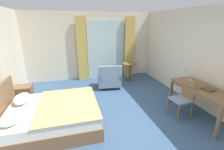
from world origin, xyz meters
The scene contains 14 objects.
ground centered at (0.00, 0.00, -0.05)m, with size 5.65×7.04×0.10m, color #38567A.
wall_back centered at (0.00, 3.26, 1.32)m, with size 5.25×0.12×2.64m, color beige.
wall_right centered at (2.57, 0.00, 1.32)m, with size 0.12×6.64×2.64m, color beige.
balcony_glass_door centered at (0.61, 3.18, 1.16)m, with size 1.53×0.02×2.32m, color silver.
curtain_panel_left centered at (-0.38, 3.08, 1.23)m, with size 0.38×0.10×2.47m, color tan.
curtain_panel_right centered at (1.60, 3.08, 1.23)m, with size 0.40×0.10×2.47m, color tan.
bed centered at (-1.38, 0.17, 0.28)m, with size 2.00×1.64×1.02m.
nightstand centered at (-2.22, 1.50, 0.26)m, with size 0.47×0.41×0.53m.
writing_desk centered at (2.12, -0.39, 0.68)m, with size 0.65×1.57×0.77m.
desk_chair centered at (1.73, -0.24, 0.52)m, with size 0.46×0.44×0.92m.
desk_lamp centered at (2.08, 0.18, 1.03)m, with size 0.25×0.29×0.42m.
closed_book centered at (2.14, -0.50, 0.78)m, with size 0.23×0.25×0.03m, color brown.
armchair_by_window centered at (0.43, 1.94, 0.34)m, with size 0.87×0.80×0.87m.
round_cafe_table centered at (1.41, 2.47, 0.52)m, with size 0.59×0.59×0.71m.
Camera 1 is at (-0.87, -3.07, 2.23)m, focal length 24.95 mm.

